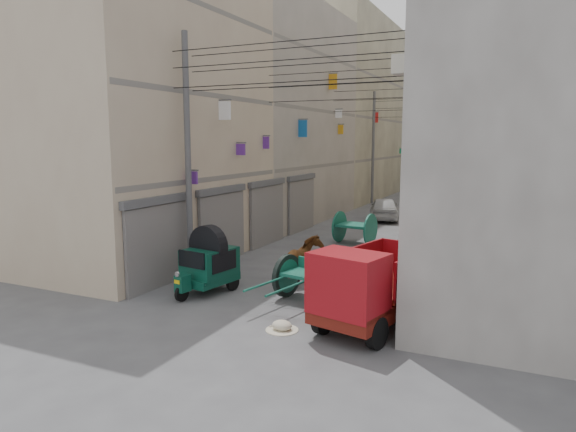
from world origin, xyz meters
The scene contains 18 objects.
ground centered at (0.00, 0.00, 0.00)m, with size 140.00×140.00×0.00m, color #474749.
building_row_left centered at (-8.00, 34.13, 6.46)m, with size 8.00×62.00×14.00m.
building_row_right centered at (8.00, 34.13, 6.46)m, with size 8.00×62.00×14.00m.
end_cap_building centered at (0.00, 66.00, 6.50)m, with size 22.00×10.00×13.00m, color #B2AC8C.
shutters_left centered at (-3.92, 10.38, 1.49)m, with size 0.18×14.40×2.88m.
signboards centered at (-0.01, 21.66, 3.43)m, with size 8.22×40.52×5.67m.
ac_units centered at (3.65, 7.67, 7.43)m, with size 0.70×6.55×3.35m.
utility_poles centered at (0.00, 17.00, 4.00)m, with size 7.40×22.20×8.00m.
overhead_cables centered at (0.00, 14.40, 6.77)m, with size 7.40×22.52×1.12m.
auto_rickshaw centered at (-2.19, 4.95, 0.93)m, with size 1.51×2.30×1.57m.
tonga_cart centered at (0.75, 5.40, 0.66)m, with size 1.60×2.98×1.27m.
mini_truck centered at (3.10, 3.81, 1.00)m, with size 2.48×3.99×2.09m.
second_cart centered at (-0.43, 13.98, 0.75)m, with size 1.77×1.61×1.41m.
feed_sack centered at (1.22, 2.99, 0.13)m, with size 0.50×0.40×0.25m, color beige.
horse centered at (0.05, 7.00, 0.75)m, with size 0.81×1.78×1.50m, color maroon.
distant_car_white centered at (-1.04, 21.50, 0.67)m, with size 1.58×3.92×1.33m, color #B4B4B4.
distant_car_grey centered at (1.03, 35.68, 0.58)m, with size 1.22×3.51×1.16m, color #575C5A.
distant_car_green centered at (0.05, 37.87, 0.58)m, with size 1.63×4.01×1.16m, color #1A4C3B.
Camera 1 is at (6.41, -7.79, 4.58)m, focal length 32.00 mm.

